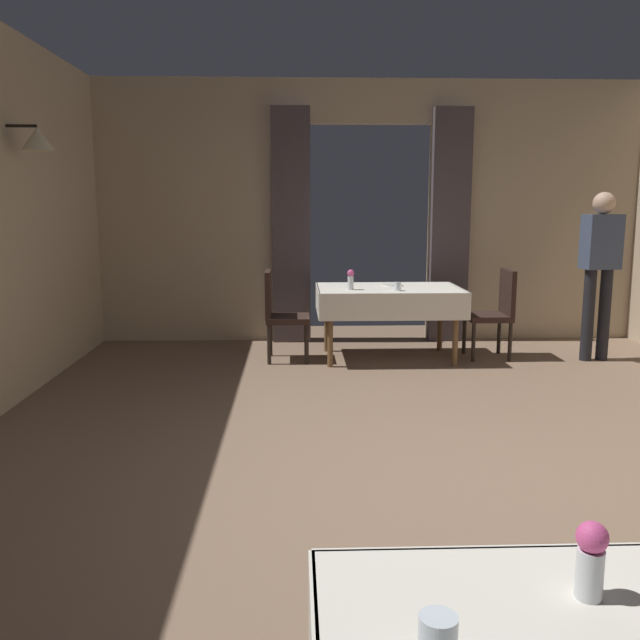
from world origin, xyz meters
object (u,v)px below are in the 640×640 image
at_px(dining_table_mid, 389,296).
at_px(glass_mid_c, 398,286).
at_px(plate_mid_b, 393,285).
at_px(person_waiter_by_doorway, 600,262).
at_px(chair_mid_left, 280,311).
at_px(flower_vase_near, 591,557).
at_px(flower_vase_mid, 351,279).
at_px(chair_mid_right, 496,309).

xyz_separation_m(dining_table_mid, glass_mid_c, (0.05, -0.27, 0.13)).
distance_m(plate_mid_b, person_waiter_by_doorway, 2.11).
bearing_deg(dining_table_mid, glass_mid_c, -79.68).
xyz_separation_m(chair_mid_left, flower_vase_near, (0.80, -5.51, 0.33)).
xyz_separation_m(flower_vase_mid, person_waiter_by_doorway, (2.54, 0.02, 0.16)).
relative_size(flower_vase_mid, glass_mid_c, 2.35).
height_order(plate_mid_b, person_waiter_by_doorway, person_waiter_by_doorway).
relative_size(dining_table_mid, chair_mid_left, 1.60).
height_order(dining_table_mid, chair_mid_left, chair_mid_left).
distance_m(chair_mid_left, flower_vase_mid, 0.81).
distance_m(chair_mid_left, person_waiter_by_doorway, 3.30).
distance_m(chair_mid_left, flower_vase_near, 5.58).
distance_m(dining_table_mid, flower_vase_mid, 0.49).
xyz_separation_m(dining_table_mid, flower_vase_near, (-0.32, -5.55, 0.19)).
bearing_deg(plate_mid_b, chair_mid_right, -8.13).
relative_size(chair_mid_right, glass_mid_c, 10.69).
height_order(chair_mid_right, glass_mid_c, chair_mid_right).
bearing_deg(flower_vase_mid, flower_vase_near, -89.06).
xyz_separation_m(dining_table_mid, chair_mid_left, (-1.13, -0.04, -0.14)).
height_order(chair_mid_left, glass_mid_c, chair_mid_left).
relative_size(dining_table_mid, chair_mid_right, 1.60).
bearing_deg(glass_mid_c, flower_vase_mid, 167.88).
xyz_separation_m(chair_mid_left, glass_mid_c, (1.18, -0.24, 0.28)).
xyz_separation_m(chair_mid_right, flower_vase_mid, (-1.54, -0.17, 0.34)).
relative_size(flower_vase_near, glass_mid_c, 2.05).
distance_m(flower_vase_mid, person_waiter_by_doorway, 2.55).
bearing_deg(flower_vase_near, glass_mid_c, 85.95).
height_order(chair_mid_left, flower_vase_mid, flower_vase_mid).
relative_size(flower_vase_mid, person_waiter_by_doorway, 0.12).
bearing_deg(chair_mid_left, flower_vase_near, -81.70).
distance_m(dining_table_mid, plate_mid_b, 0.19).
relative_size(chair_mid_right, flower_vase_mid, 4.56).
distance_m(chair_mid_right, chair_mid_left, 2.25).
bearing_deg(dining_table_mid, plate_mid_b, 67.68).
distance_m(chair_mid_right, flower_vase_near, 5.74).
xyz_separation_m(dining_table_mid, plate_mid_b, (0.06, 0.15, 0.10)).
distance_m(chair_mid_left, glass_mid_c, 1.23).
relative_size(chair_mid_right, plate_mid_b, 4.21).
height_order(glass_mid_c, person_waiter_by_doorway, person_waiter_by_doorway).
distance_m(flower_vase_near, plate_mid_b, 5.71).
bearing_deg(plate_mid_b, chair_mid_left, -170.96).
height_order(dining_table_mid, glass_mid_c, glass_mid_c).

